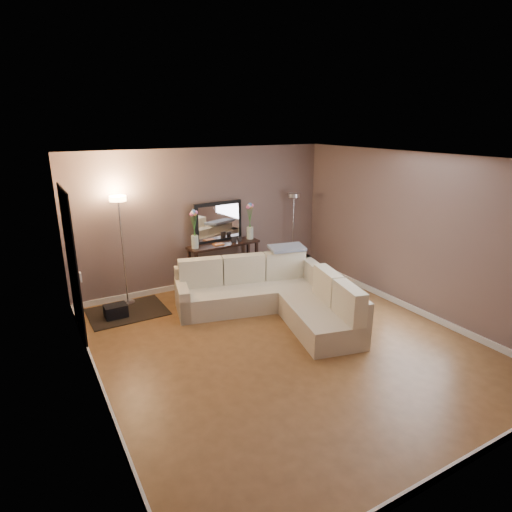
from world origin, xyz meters
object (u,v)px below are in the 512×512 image
sectional_sofa (274,295)px  console_table (220,263)px  floor_lamp_unlit (293,217)px  floor_lamp_lit (121,229)px

sectional_sofa → console_table: (-0.28, 1.49, 0.17)m
sectional_sofa → floor_lamp_unlit: size_ratio=1.71×
sectional_sofa → console_table: bearing=100.5°
sectional_sofa → console_table: 1.52m
console_table → floor_lamp_lit: size_ratio=0.75×
console_table → floor_lamp_unlit: floor_lamp_unlit is taller
floor_lamp_unlit → console_table: bearing=-177.9°
console_table → floor_lamp_unlit: size_ratio=0.85×
sectional_sofa → floor_lamp_lit: 2.76m
console_table → floor_lamp_lit: floor_lamp_lit is taller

